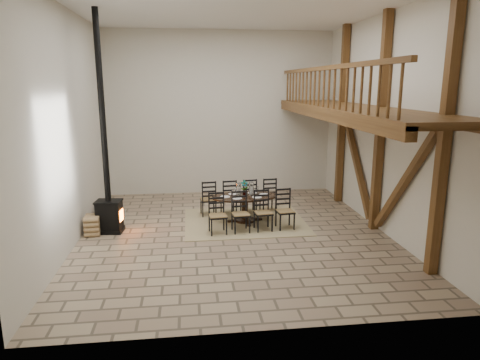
{
  "coord_description": "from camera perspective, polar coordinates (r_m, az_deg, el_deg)",
  "views": [
    {
      "loc": [
        -1.02,
        -9.36,
        3.43
      ],
      "look_at": [
        0.18,
        0.4,
        1.2
      ],
      "focal_mm": 32.0,
      "sensor_mm": 36.0,
      "label": 1
    }
  ],
  "objects": [
    {
      "name": "log_stack",
      "position": [
        10.48,
        -19.04,
        -5.7
      ],
      "size": [
        0.36,
        0.48,
        0.46
      ],
      "rotation": [
        0.0,
        0.0,
        0.05
      ],
      "color": "#9F8A58",
      "rests_on": "ground"
    },
    {
      "name": "dining_table",
      "position": [
        10.77,
        0.65,
        -3.81
      ],
      "size": [
        2.21,
        2.03,
        1.06
      ],
      "rotation": [
        0.0,
        0.0,
        0.1
      ],
      "color": "black",
      "rests_on": "ground"
    },
    {
      "name": "rug",
      "position": [
        10.87,
        0.64,
        -5.54
      ],
      "size": [
        3.0,
        2.5,
        0.02
      ],
      "primitive_type": "cube",
      "color": "tan",
      "rests_on": "ground"
    },
    {
      "name": "ground",
      "position": [
        10.02,
        -0.75,
        -7.22
      ],
      "size": [
        8.0,
        8.0,
        0.0
      ],
      "primitive_type": "plane",
      "color": "#9E8869",
      "rests_on": "ground"
    },
    {
      "name": "room_shell",
      "position": [
        9.62,
        6.37,
        10.25
      ],
      "size": [
        7.02,
        8.02,
        5.01
      ],
      "color": "beige",
      "rests_on": "ground"
    },
    {
      "name": "wood_stove",
      "position": [
        10.3,
        -17.28,
        -0.59
      ],
      "size": [
        0.64,
        0.52,
        5.0
      ],
      "rotation": [
        0.0,
        0.0,
        -0.11
      ],
      "color": "black",
      "rests_on": "ground"
    },
    {
      "name": "log_basket",
      "position": [
        11.66,
        -17.34,
        -3.96
      ],
      "size": [
        0.51,
        0.51,
        0.43
      ],
      "rotation": [
        0.0,
        0.0,
        -0.24
      ],
      "color": "brown",
      "rests_on": "ground"
    }
  ]
}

